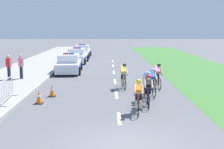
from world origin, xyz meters
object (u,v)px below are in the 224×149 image
at_px(cyclist_fifth, 124,75).
at_px(spectator_back, 21,65).
at_px(police_car_nearest, 69,64).
at_px(cyclist_lead, 139,95).
at_px(cyclist_fourth, 152,81).
at_px(crowd_barrier_middle, 7,90).
at_px(traffic_cone_mid, 52,91).
at_px(cyclist_third, 147,85).
at_px(cyclist_second, 148,90).
at_px(spectator_middle, 9,65).
at_px(cyclist_sixth, 157,75).
at_px(police_car_second, 77,56).
at_px(police_car_third, 82,52).
at_px(traffic_cone_near, 39,97).

distance_m(cyclist_fifth, spectator_back, 7.44).
xyz_separation_m(cyclist_fifth, police_car_nearest, (-4.10, 6.18, -0.11)).
distance_m(cyclist_lead, cyclist_fourth, 3.36).
relative_size(crowd_barrier_middle, traffic_cone_mid, 3.62).
relative_size(cyclist_third, traffic_cone_mid, 2.69).
distance_m(cyclist_fourth, cyclist_fifth, 2.36).
relative_size(cyclist_second, spectator_middle, 1.03).
bearing_deg(cyclist_sixth, cyclist_fourth, -108.35).
height_order(cyclist_second, cyclist_fifth, same).
bearing_deg(cyclist_second, cyclist_fourth, 77.07).
distance_m(crowd_barrier_middle, spectator_middle, 6.11).
relative_size(traffic_cone_mid, spectator_back, 0.38).
distance_m(police_car_second, traffic_cone_mid, 14.57).
relative_size(cyclist_sixth, police_car_third, 0.39).
bearing_deg(crowd_barrier_middle, police_car_second, 83.90).
distance_m(cyclist_fifth, police_car_second, 13.17).
xyz_separation_m(cyclist_sixth, police_car_second, (-6.12, 12.56, -0.11)).
height_order(cyclist_fourth, spectator_middle, spectator_middle).
distance_m(police_car_nearest, traffic_cone_mid, 8.24).
height_order(police_car_nearest, police_car_third, same).
relative_size(police_car_second, spectator_back, 2.66).
xyz_separation_m(cyclist_third, cyclist_fourth, (0.41, 1.06, 0.00)).
relative_size(traffic_cone_near, traffic_cone_mid, 1.00).
distance_m(cyclist_sixth, spectator_middle, 9.98).
distance_m(cyclist_fifth, cyclist_sixth, 2.02).
relative_size(cyclist_fifth, cyclist_sixth, 1.00).
bearing_deg(police_car_nearest, cyclist_third, -60.86).
relative_size(crowd_barrier_middle, traffic_cone_near, 3.62).
bearing_deg(cyclist_fourth, police_car_third, 105.46).
bearing_deg(police_car_nearest, cyclist_fifth, -56.48).
bearing_deg(cyclist_third, cyclist_second, -94.06).
height_order(cyclist_third, police_car_nearest, police_car_nearest).
xyz_separation_m(cyclist_third, cyclist_fifth, (-1.00, 2.95, 0.00)).
height_order(police_car_second, traffic_cone_near, police_car_second).
relative_size(police_car_nearest, spectator_back, 2.67).
height_order(traffic_cone_mid, spectator_back, spectator_back).
height_order(crowd_barrier_middle, traffic_cone_near, crowd_barrier_middle).
bearing_deg(spectator_middle, cyclist_fifth, -17.55).
distance_m(police_car_second, crowd_barrier_middle, 15.99).
distance_m(cyclist_sixth, spectator_back, 9.36).
relative_size(cyclist_third, cyclist_sixth, 1.00).
relative_size(cyclist_lead, spectator_middle, 1.03).
bearing_deg(cyclist_third, cyclist_lead, -106.37).
relative_size(cyclist_third, spectator_middle, 1.03).
bearing_deg(police_car_second, spectator_back, -106.06).
height_order(cyclist_fourth, police_car_nearest, police_car_nearest).
distance_m(cyclist_sixth, traffic_cone_mid, 6.26).
distance_m(cyclist_lead, spectator_back, 10.70).
bearing_deg(traffic_cone_near, spectator_back, 113.18).
height_order(police_car_nearest, spectator_back, spectator_back).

